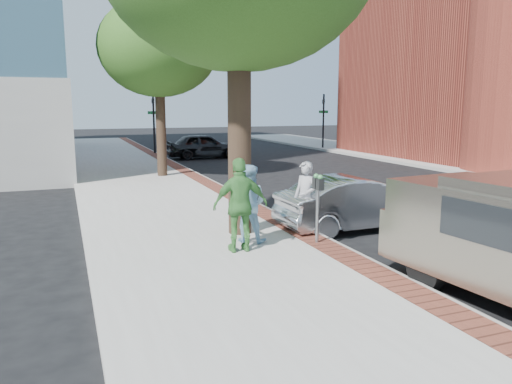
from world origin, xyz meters
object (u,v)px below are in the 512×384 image
person_officer (248,203)px  sedan_silver (358,203)px  parking_meter (318,194)px  bg_car (204,146)px  person_gray (305,198)px  person_green (240,205)px

person_officer → sedan_silver: person_officer is taller
parking_meter → sedan_silver: parking_meter is taller
parking_meter → sedan_silver: (1.76, 1.22, -0.54)m
bg_car → person_officer: bearing=168.2°
person_gray → sedan_silver: (1.63, 0.39, -0.31)m
person_green → sedan_silver: bearing=-156.5°
parking_meter → person_gray: 0.87m
sedan_silver → bg_car: (0.88, 17.67, 0.06)m
parking_meter → bg_car: parking_meter is taller
person_gray → person_officer: bearing=-107.4°
parking_meter → bg_car: 19.08m
person_gray → sedan_silver: 1.71m
person_officer → bg_car: size_ratio=0.39×
person_green → bg_car: size_ratio=0.44×
sedan_silver → bg_car: 17.69m
person_gray → bg_car: 18.24m
person_green → person_gray: bearing=-151.7°
parking_meter → person_officer: bearing=153.9°
person_green → sedan_silver: size_ratio=0.47×
sedan_silver → person_officer: bearing=99.5°
parking_meter → sedan_silver: size_ratio=0.37×
person_gray → sedan_silver: person_gray is taller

